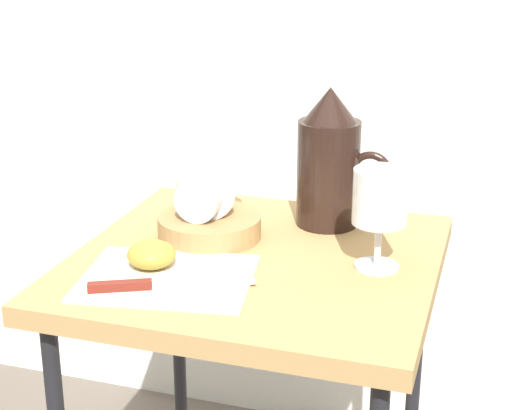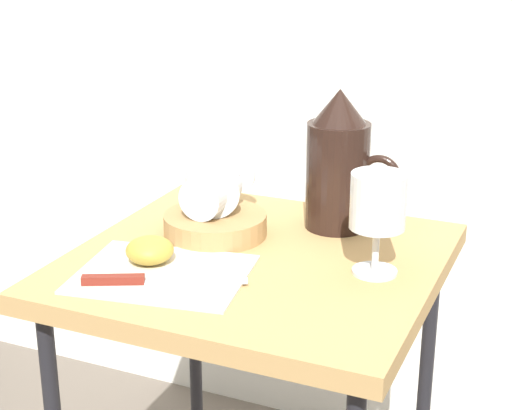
{
  "view_description": "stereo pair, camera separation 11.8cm",
  "coord_description": "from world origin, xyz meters",
  "px_view_note": "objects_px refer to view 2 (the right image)",
  "views": [
    {
      "loc": [
        0.34,
        -1.06,
        1.18
      ],
      "look_at": [
        0.0,
        0.0,
        0.79
      ],
      "focal_mm": 57.46,
      "sensor_mm": 36.0,
      "label": 1
    },
    {
      "loc": [
        0.45,
        -1.02,
        1.18
      ],
      "look_at": [
        0.0,
        0.0,
        0.79
      ],
      "focal_mm": 57.46,
      "sensor_mm": 36.0,
      "label": 2
    }
  ],
  "objects_px": {
    "wine_glass_tipped_near": "(211,186)",
    "knife": "(140,280)",
    "apple_half_left": "(150,250)",
    "basket_tray": "(215,225)",
    "wine_glass_tipped_far": "(212,191)",
    "table": "(256,300)",
    "pitcher": "(338,173)",
    "wine_glass_upright": "(378,207)"
  },
  "relations": [
    {
      "from": "wine_glass_tipped_near",
      "to": "table",
      "type": "bearing_deg",
      "value": -33.42
    },
    {
      "from": "wine_glass_tipped_near",
      "to": "knife",
      "type": "relative_size",
      "value": 0.78
    },
    {
      "from": "table",
      "to": "wine_glass_tipped_near",
      "type": "xyz_separation_m",
      "value": [
        -0.11,
        0.07,
        0.14
      ]
    },
    {
      "from": "wine_glass_tipped_near",
      "to": "wine_glass_tipped_far",
      "type": "bearing_deg",
      "value": -55.4
    },
    {
      "from": "wine_glass_upright",
      "to": "wine_glass_tipped_near",
      "type": "distance_m",
      "value": 0.29
    },
    {
      "from": "pitcher",
      "to": "wine_glass_tipped_near",
      "type": "distance_m",
      "value": 0.2
    },
    {
      "from": "basket_tray",
      "to": "wine_glass_tipped_near",
      "type": "distance_m",
      "value": 0.06
    },
    {
      "from": "table",
      "to": "knife",
      "type": "relative_size",
      "value": 3.37
    },
    {
      "from": "table",
      "to": "basket_tray",
      "type": "distance_m",
      "value": 0.14
    },
    {
      "from": "pitcher",
      "to": "wine_glass_upright",
      "type": "relative_size",
      "value": 1.54
    },
    {
      "from": "wine_glass_upright",
      "to": "pitcher",
      "type": "bearing_deg",
      "value": 124.99
    },
    {
      "from": "basket_tray",
      "to": "apple_half_left",
      "type": "xyz_separation_m",
      "value": [
        -0.03,
        -0.14,
        0.01
      ]
    },
    {
      "from": "table",
      "to": "wine_glass_tipped_far",
      "type": "bearing_deg",
      "value": 149.08
    },
    {
      "from": "basket_tray",
      "to": "apple_half_left",
      "type": "bearing_deg",
      "value": -103.49
    },
    {
      "from": "wine_glass_upright",
      "to": "wine_glass_tipped_far",
      "type": "relative_size",
      "value": 0.96
    },
    {
      "from": "apple_half_left",
      "to": "basket_tray",
      "type": "bearing_deg",
      "value": 76.51
    },
    {
      "from": "table",
      "to": "wine_glass_tipped_far",
      "type": "height_order",
      "value": "wine_glass_tipped_far"
    },
    {
      "from": "wine_glass_tipped_far",
      "to": "knife",
      "type": "bearing_deg",
      "value": -90.64
    },
    {
      "from": "wine_glass_tipped_near",
      "to": "knife",
      "type": "distance_m",
      "value": 0.24
    },
    {
      "from": "basket_tray",
      "to": "wine_glass_tipped_near",
      "type": "relative_size",
      "value": 0.99
    },
    {
      "from": "wine_glass_tipped_near",
      "to": "knife",
      "type": "bearing_deg",
      "value": -88.67
    },
    {
      "from": "table",
      "to": "basket_tray",
      "type": "bearing_deg",
      "value": 150.91
    },
    {
      "from": "wine_glass_upright",
      "to": "knife",
      "type": "height_order",
      "value": "wine_glass_upright"
    },
    {
      "from": "pitcher",
      "to": "wine_glass_tipped_near",
      "type": "height_order",
      "value": "pitcher"
    },
    {
      "from": "table",
      "to": "wine_glass_upright",
      "type": "distance_m",
      "value": 0.25
    },
    {
      "from": "table",
      "to": "apple_half_left",
      "type": "bearing_deg",
      "value": -144.22
    },
    {
      "from": "apple_half_left",
      "to": "knife",
      "type": "bearing_deg",
      "value": -70.73
    },
    {
      "from": "basket_tray",
      "to": "pitcher",
      "type": "distance_m",
      "value": 0.21
    },
    {
      "from": "basket_tray",
      "to": "wine_glass_tipped_far",
      "type": "bearing_deg",
      "value": 132.88
    },
    {
      "from": "wine_glass_tipped_near",
      "to": "apple_half_left",
      "type": "height_order",
      "value": "wine_glass_tipped_near"
    },
    {
      "from": "pitcher",
      "to": "apple_half_left",
      "type": "relative_size",
      "value": 3.26
    },
    {
      "from": "wine_glass_upright",
      "to": "knife",
      "type": "distance_m",
      "value": 0.34
    },
    {
      "from": "basket_tray",
      "to": "wine_glass_tipped_near",
      "type": "xyz_separation_m",
      "value": [
        -0.02,
        0.02,
        0.06
      ]
    },
    {
      "from": "table",
      "to": "wine_glass_upright",
      "type": "bearing_deg",
      "value": 3.47
    },
    {
      "from": "pitcher",
      "to": "apple_half_left",
      "type": "bearing_deg",
      "value": -127.81
    },
    {
      "from": "wine_glass_tipped_near",
      "to": "pitcher",
      "type": "bearing_deg",
      "value": 27.13
    },
    {
      "from": "table",
      "to": "pitcher",
      "type": "relative_size",
      "value": 3.13
    },
    {
      "from": "apple_half_left",
      "to": "pitcher",
      "type": "bearing_deg",
      "value": 52.19
    },
    {
      "from": "pitcher",
      "to": "wine_glass_tipped_near",
      "type": "relative_size",
      "value": 1.38
    },
    {
      "from": "basket_tray",
      "to": "pitcher",
      "type": "relative_size",
      "value": 0.72
    },
    {
      "from": "wine_glass_tipped_far",
      "to": "apple_half_left",
      "type": "distance_m",
      "value": 0.16
    },
    {
      "from": "apple_half_left",
      "to": "table",
      "type": "bearing_deg",
      "value": 35.78
    }
  ]
}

